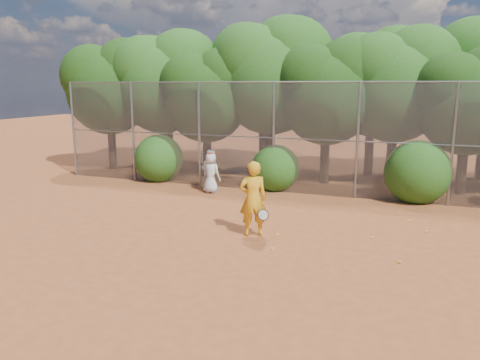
% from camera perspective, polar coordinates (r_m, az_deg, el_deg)
% --- Properties ---
extents(ground, '(80.00, 80.00, 0.00)m').
position_cam_1_polar(ground, '(11.74, 0.29, -7.93)').
color(ground, '#9A4A22').
rests_on(ground, ground).
extents(fence_back, '(20.05, 0.09, 4.03)m').
position_cam_1_polar(fence_back, '(16.95, 6.99, 5.18)').
color(fence_back, gray).
rests_on(fence_back, ground).
extents(tree_0, '(4.38, 3.81, 6.00)m').
position_cam_1_polar(tree_0, '(22.70, -15.54, 11.22)').
color(tree_0, black).
rests_on(tree_0, ground).
extents(tree_1, '(4.64, 4.03, 6.35)m').
position_cam_1_polar(tree_1, '(21.77, -9.31, 12.09)').
color(tree_1, black).
rests_on(tree_1, ground).
extents(tree_2, '(3.99, 3.47, 5.47)m').
position_cam_1_polar(tree_2, '(20.01, -3.96, 10.61)').
color(tree_2, black).
rests_on(tree_2, ground).
extents(tree_3, '(4.89, 4.26, 6.70)m').
position_cam_1_polar(tree_3, '(20.07, 3.95, 12.93)').
color(tree_3, black).
rests_on(tree_3, ground).
extents(tree_4, '(4.19, 3.64, 5.73)m').
position_cam_1_polar(tree_4, '(18.90, 10.77, 10.91)').
color(tree_4, black).
rests_on(tree_4, ground).
extents(tree_5, '(4.51, 3.92, 6.17)m').
position_cam_1_polar(tree_5, '(19.43, 18.66, 11.38)').
color(tree_5, black).
rests_on(tree_5, ground).
extents(tree_6, '(3.86, 3.36, 5.29)m').
position_cam_1_polar(tree_6, '(18.50, 26.23, 9.02)').
color(tree_6, black).
rests_on(tree_6, ground).
extents(tree_9, '(4.83, 4.20, 6.62)m').
position_cam_1_polar(tree_9, '(24.27, -8.66, 12.46)').
color(tree_9, black).
rests_on(tree_9, ground).
extents(tree_10, '(5.15, 4.48, 7.06)m').
position_cam_1_polar(tree_10, '(22.47, 3.11, 13.39)').
color(tree_10, black).
rests_on(tree_10, ground).
extents(tree_11, '(4.64, 4.03, 6.35)m').
position_cam_1_polar(tree_11, '(21.09, 16.09, 11.82)').
color(tree_11, black).
rests_on(tree_11, ground).
extents(bush_0, '(2.00, 2.00, 2.00)m').
position_cam_1_polar(bush_0, '(19.58, -9.86, 2.85)').
color(bush_0, '#1F4F13').
rests_on(bush_0, ground).
extents(bush_1, '(1.80, 1.80, 1.80)m').
position_cam_1_polar(bush_1, '(17.62, 4.34, 1.69)').
color(bush_1, '#1F4F13').
rests_on(bush_1, ground).
extents(bush_2, '(2.20, 2.20, 2.20)m').
position_cam_1_polar(bush_2, '(16.92, 20.83, 1.23)').
color(bush_2, '#1F4F13').
rests_on(bush_2, ground).
extents(player_yellow, '(0.95, 0.76, 1.99)m').
position_cam_1_polar(player_yellow, '(12.19, 1.59, -2.30)').
color(player_yellow, gold).
rests_on(player_yellow, ground).
extents(player_teen, '(0.79, 0.59, 1.50)m').
position_cam_1_polar(player_teen, '(17.10, -3.56, 0.88)').
color(player_teen, silver).
rests_on(player_teen, ground).
extents(player_white, '(0.86, 0.76, 1.52)m').
position_cam_1_polar(player_white, '(17.59, -3.66, 1.23)').
color(player_white, silver).
rests_on(player_white, ground).
extents(ball_0, '(0.07, 0.07, 0.07)m').
position_cam_1_polar(ball_0, '(12.66, 15.81, -6.75)').
color(ball_0, yellow).
rests_on(ball_0, ground).
extents(ball_1, '(0.07, 0.07, 0.07)m').
position_cam_1_polar(ball_1, '(13.63, 21.75, -5.84)').
color(ball_1, yellow).
rests_on(ball_1, ground).
extents(ball_2, '(0.07, 0.07, 0.07)m').
position_cam_1_polar(ball_2, '(11.41, 3.94, -8.36)').
color(ball_2, yellow).
rests_on(ball_2, ground).
extents(ball_3, '(0.07, 0.07, 0.07)m').
position_cam_1_polar(ball_3, '(11.18, 18.86, -9.42)').
color(ball_3, yellow).
rests_on(ball_3, ground).
extents(ball_4, '(0.07, 0.07, 0.07)m').
position_cam_1_polar(ball_4, '(12.44, 4.63, -6.66)').
color(ball_4, yellow).
rests_on(ball_4, ground).
extents(ball_5, '(0.07, 0.07, 0.07)m').
position_cam_1_polar(ball_5, '(14.48, 19.87, -4.70)').
color(ball_5, yellow).
rests_on(ball_5, ground).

